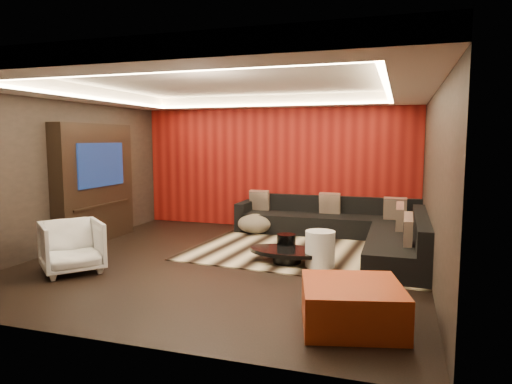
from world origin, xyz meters
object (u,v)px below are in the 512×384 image
(white_side_table, at_px, (320,249))
(sectional_sofa, at_px, (351,230))
(armchair, at_px, (72,247))
(orange_ottoman, at_px, (352,305))
(coffee_table, at_px, (287,256))
(drum_stool, at_px, (286,245))

(white_side_table, distance_m, sectional_sofa, 1.76)
(armchair, bearing_deg, sectional_sofa, -9.70)
(white_side_table, relative_size, sectional_sofa, 0.15)
(orange_ottoman, bearing_deg, sectional_sofa, 96.06)
(coffee_table, bearing_deg, white_side_table, -6.47)
(white_side_table, bearing_deg, orange_ottoman, -71.60)
(white_side_table, distance_m, armchair, 3.63)
(coffee_table, distance_m, drum_stool, 0.40)
(drum_stool, xyz_separation_m, orange_ottoman, (1.31, -2.47, 0.02))
(coffee_table, height_order, orange_ottoman, orange_ottoman)
(coffee_table, height_order, armchair, armchair)
(white_side_table, bearing_deg, sectional_sofa, 80.89)
(coffee_table, xyz_separation_m, sectional_sofa, (0.80, 1.67, 0.14))
(drum_stool, height_order, orange_ottoman, orange_ottoman)
(sectional_sofa, bearing_deg, armchair, -140.05)
(drum_stool, height_order, armchair, armchair)
(drum_stool, bearing_deg, orange_ottoman, -62.17)
(drum_stool, distance_m, sectional_sofa, 1.58)
(armchair, distance_m, sectional_sofa, 4.77)
(sectional_sofa, bearing_deg, white_side_table, -99.11)
(white_side_table, xyz_separation_m, orange_ottoman, (0.68, -2.04, -0.06))
(armchair, xyz_separation_m, sectional_sofa, (3.65, 3.06, -0.11))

